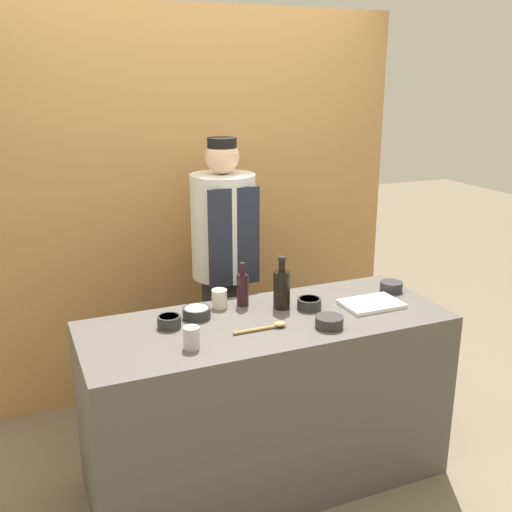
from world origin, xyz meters
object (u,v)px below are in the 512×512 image
(sauce_bowl_brown, at_px, (309,303))
(cutting_board, at_px, (371,304))
(bottle_wine, at_px, (243,289))
(cup_cream, at_px, (219,299))
(cup_steel, at_px, (192,338))
(sauce_bowl_white, at_px, (197,312))
(bottle_soy, at_px, (282,288))
(wooden_spoon, at_px, (268,327))
(sauce_bowl_yellow, at_px, (391,286))
(sauce_bowl_orange, at_px, (329,321))
(sauce_bowl_purple, at_px, (169,321))
(chef_center, at_px, (224,269))

(sauce_bowl_brown, xyz_separation_m, cutting_board, (0.31, -0.09, -0.02))
(sauce_bowl_brown, bearing_deg, bottle_wine, 148.84)
(cup_cream, bearing_deg, cup_steel, -123.98)
(sauce_bowl_white, relative_size, cutting_board, 0.46)
(sauce_bowl_brown, xyz_separation_m, cup_steel, (-0.67, -0.20, 0.02))
(bottle_soy, bearing_deg, cup_cream, 155.50)
(cutting_board, distance_m, wooden_spoon, 0.61)
(cutting_board, relative_size, bottle_soy, 1.09)
(sauce_bowl_yellow, height_order, sauce_bowl_orange, same)
(cup_steel, bearing_deg, sauce_bowl_purple, 96.88)
(cutting_board, relative_size, cup_steel, 3.02)
(bottle_wine, bearing_deg, sauce_bowl_white, -165.96)
(bottle_wine, bearing_deg, wooden_spoon, -91.02)
(sauce_bowl_white, distance_m, cup_cream, 0.17)
(chef_center, bearing_deg, wooden_spoon, -96.69)
(cutting_board, bearing_deg, cup_steel, -173.29)
(sauce_bowl_brown, height_order, cup_cream, cup_cream)
(sauce_bowl_yellow, relative_size, sauce_bowl_orange, 0.92)
(sauce_bowl_yellow, xyz_separation_m, sauce_bowl_brown, (-0.53, -0.05, 0.00))
(sauce_bowl_orange, bearing_deg, cup_cream, 131.81)
(sauce_bowl_yellow, distance_m, wooden_spoon, 0.84)
(cutting_board, bearing_deg, sauce_bowl_orange, -155.47)
(cutting_board, xyz_separation_m, bottle_wine, (-0.60, 0.26, 0.08))
(bottle_wine, xyz_separation_m, cup_cream, (-0.12, 0.02, -0.04))
(sauce_bowl_white, height_order, chef_center, chef_center)
(bottle_soy, bearing_deg, sauce_bowl_yellow, -1.11)
(cup_cream, height_order, wooden_spoon, cup_cream)
(sauce_bowl_brown, height_order, cup_steel, cup_steel)
(sauce_bowl_brown, distance_m, bottle_wine, 0.34)
(sauce_bowl_white, relative_size, cup_steel, 1.39)
(sauce_bowl_purple, xyz_separation_m, bottle_soy, (0.58, 0.01, 0.07))
(cup_cream, bearing_deg, bottle_wine, -8.18)
(bottle_wine, bearing_deg, cup_cream, 171.82)
(sauce_bowl_brown, xyz_separation_m, sauce_bowl_white, (-0.55, 0.11, -0.00))
(sauce_bowl_white, bearing_deg, sauce_bowl_purple, -158.70)
(bottle_wine, xyz_separation_m, chef_center, (0.10, 0.54, -0.07))
(sauce_bowl_purple, xyz_separation_m, sauce_bowl_orange, (0.68, -0.29, -0.00))
(sauce_bowl_yellow, xyz_separation_m, sauce_bowl_white, (-1.08, 0.06, -0.00))
(sauce_bowl_white, relative_size, chef_center, 0.08)
(cutting_board, height_order, cup_cream, cup_cream)
(sauce_bowl_yellow, xyz_separation_m, bottle_wine, (-0.81, 0.12, 0.06))
(sauce_bowl_orange, bearing_deg, chef_center, 100.21)
(cup_steel, bearing_deg, cup_cream, 56.02)
(sauce_bowl_yellow, height_order, bottle_soy, bottle_soy)
(sauce_bowl_purple, relative_size, sauce_bowl_brown, 0.91)
(sauce_bowl_orange, bearing_deg, sauce_bowl_brown, 84.78)
(sauce_bowl_purple, bearing_deg, sauce_bowl_orange, -22.91)
(sauce_bowl_brown, distance_m, wooden_spoon, 0.33)
(sauce_bowl_orange, relative_size, cup_steel, 1.34)
(cutting_board, xyz_separation_m, wooden_spoon, (-0.60, -0.06, 0.00))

